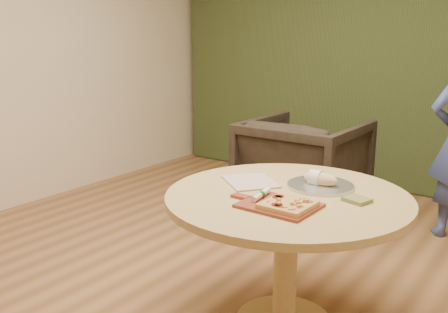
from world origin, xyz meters
name	(u,v)px	position (x,y,z in m)	size (l,w,h in m)	color
room_shell	(207,63)	(0.00, 0.00, 1.40)	(5.04, 6.04, 2.84)	#96663C
curtain	(386,50)	(0.00, 2.90, 1.40)	(4.80, 0.14, 2.78)	#2A3719
pedestal_table	(287,220)	(0.46, 0.07, 0.61)	(1.26, 1.26, 0.75)	tan
pizza_paddle	(277,205)	(0.52, -0.13, 0.76)	(0.45, 0.29, 0.01)	brown
flatbread_pizza	(288,205)	(0.58, -0.15, 0.78)	(0.23, 0.23, 0.04)	tan
cutlery_roll	(261,195)	(0.41, -0.10, 0.78)	(0.05, 0.20, 0.03)	silver
newspaper	(250,182)	(0.20, 0.13, 0.76)	(0.30, 0.25, 0.01)	silver
serving_tray	(320,185)	(0.55, 0.28, 0.76)	(0.36, 0.36, 0.02)	silver
bread_roll	(319,179)	(0.54, 0.28, 0.79)	(0.19, 0.09, 0.09)	#E4BE8B
green_packet	(357,200)	(0.80, 0.16, 0.76)	(0.12, 0.10, 0.02)	#525F2B
armchair	(304,163)	(-0.24, 1.67, 0.48)	(0.92, 0.86, 0.95)	black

